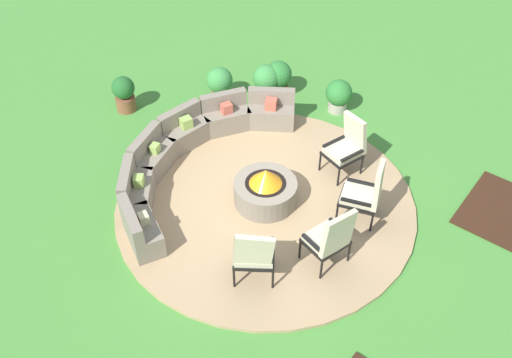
{
  "coord_description": "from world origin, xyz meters",
  "views": [
    {
      "loc": [
        -5.44,
        -4.02,
        6.87
      ],
      "look_at": [
        0.0,
        0.2,
        0.45
      ],
      "focal_mm": 39.75,
      "sensor_mm": 36.0,
      "label": 1
    }
  ],
  "objects_px": {
    "potted_plant_1": "(339,95)",
    "potted_plant_2": "(266,81)",
    "lounge_chair_front_left": "(254,253)",
    "fire_pit": "(265,189)",
    "potted_plant_3": "(220,83)",
    "lounge_chair_back_right": "(347,145)",
    "potted_plant_0": "(124,93)",
    "curved_stone_bench": "(189,152)",
    "lounge_chair_back_left": "(366,192)",
    "lounge_chair_front_right": "(331,238)",
    "potted_plant_4": "(278,78)"
  },
  "relations": [
    {
      "from": "lounge_chair_front_right",
      "to": "lounge_chair_front_left",
      "type": "bearing_deg",
      "value": 157.62
    },
    {
      "from": "potted_plant_0",
      "to": "potted_plant_3",
      "type": "bearing_deg",
      "value": -40.96
    },
    {
      "from": "lounge_chair_front_left",
      "to": "lounge_chair_back_left",
      "type": "relative_size",
      "value": 0.98
    },
    {
      "from": "fire_pit",
      "to": "potted_plant_3",
      "type": "bearing_deg",
      "value": 54.1
    },
    {
      "from": "lounge_chair_back_left",
      "to": "potted_plant_4",
      "type": "distance_m",
      "value": 3.85
    },
    {
      "from": "potted_plant_2",
      "to": "lounge_chair_front_left",
      "type": "bearing_deg",
      "value": -145.18
    },
    {
      "from": "lounge_chair_front_right",
      "to": "potted_plant_3",
      "type": "xyz_separation_m",
      "value": [
        2.36,
        4.15,
        -0.24
      ]
    },
    {
      "from": "fire_pit",
      "to": "potted_plant_2",
      "type": "bearing_deg",
      "value": 36.76
    },
    {
      "from": "lounge_chair_front_right",
      "to": "potted_plant_0",
      "type": "distance_m",
      "value": 5.5
    },
    {
      "from": "fire_pit",
      "to": "curved_stone_bench",
      "type": "relative_size",
      "value": 0.24
    },
    {
      "from": "potted_plant_4",
      "to": "potted_plant_2",
      "type": "bearing_deg",
      "value": 154.13
    },
    {
      "from": "potted_plant_1",
      "to": "potted_plant_2",
      "type": "bearing_deg",
      "value": 110.73
    },
    {
      "from": "curved_stone_bench",
      "to": "lounge_chair_back_right",
      "type": "height_order",
      "value": "lounge_chair_back_right"
    },
    {
      "from": "fire_pit",
      "to": "lounge_chair_front_right",
      "type": "distance_m",
      "value": 1.65
    },
    {
      "from": "fire_pit",
      "to": "curved_stone_bench",
      "type": "xyz_separation_m",
      "value": [
        -0.1,
        1.64,
        0.03
      ]
    },
    {
      "from": "curved_stone_bench",
      "to": "lounge_chair_back_left",
      "type": "bearing_deg",
      "value": -76.23
    },
    {
      "from": "potted_plant_2",
      "to": "potted_plant_4",
      "type": "height_order",
      "value": "potted_plant_4"
    },
    {
      "from": "potted_plant_2",
      "to": "potted_plant_4",
      "type": "xyz_separation_m",
      "value": [
        0.24,
        -0.12,
        0.01
      ]
    },
    {
      "from": "lounge_chair_back_left",
      "to": "potted_plant_2",
      "type": "distance_m",
      "value": 3.82
    },
    {
      "from": "lounge_chair_back_left",
      "to": "potted_plant_0",
      "type": "relative_size",
      "value": 1.52
    },
    {
      "from": "lounge_chair_back_right",
      "to": "potted_plant_1",
      "type": "xyz_separation_m",
      "value": [
        1.54,
        1.09,
        -0.25
      ]
    },
    {
      "from": "potted_plant_3",
      "to": "potted_plant_4",
      "type": "relative_size",
      "value": 0.93
    },
    {
      "from": "potted_plant_1",
      "to": "potted_plant_4",
      "type": "distance_m",
      "value": 1.33
    },
    {
      "from": "potted_plant_4",
      "to": "lounge_chair_back_right",
      "type": "bearing_deg",
      "value": -117.59
    },
    {
      "from": "fire_pit",
      "to": "potted_plant_3",
      "type": "distance_m",
      "value": 3.21
    },
    {
      "from": "lounge_chair_back_right",
      "to": "potted_plant_2",
      "type": "bearing_deg",
      "value": -4.82
    },
    {
      "from": "curved_stone_bench",
      "to": "lounge_chair_front_left",
      "type": "xyz_separation_m",
      "value": [
        -1.29,
        -2.48,
        0.28
      ]
    },
    {
      "from": "potted_plant_0",
      "to": "potted_plant_4",
      "type": "distance_m",
      "value": 3.15
    },
    {
      "from": "curved_stone_bench",
      "to": "lounge_chair_front_left",
      "type": "relative_size",
      "value": 3.95
    },
    {
      "from": "fire_pit",
      "to": "potted_plant_3",
      "type": "height_order",
      "value": "fire_pit"
    },
    {
      "from": "potted_plant_3",
      "to": "lounge_chair_front_right",
      "type": "bearing_deg",
      "value": -119.65
    },
    {
      "from": "lounge_chair_back_left",
      "to": "potted_plant_4",
      "type": "xyz_separation_m",
      "value": [
        2.07,
        3.23,
        -0.21
      ]
    },
    {
      "from": "lounge_chair_back_right",
      "to": "potted_plant_3",
      "type": "bearing_deg",
      "value": 10.21
    },
    {
      "from": "lounge_chair_back_right",
      "to": "potted_plant_3",
      "type": "relative_size",
      "value": 1.55
    },
    {
      "from": "lounge_chair_back_left",
      "to": "potted_plant_3",
      "type": "height_order",
      "value": "lounge_chair_back_left"
    },
    {
      "from": "curved_stone_bench",
      "to": "lounge_chair_front_left",
      "type": "distance_m",
      "value": 2.81
    },
    {
      "from": "fire_pit",
      "to": "lounge_chair_front_left",
      "type": "distance_m",
      "value": 1.65
    },
    {
      "from": "lounge_chair_front_right",
      "to": "potted_plant_3",
      "type": "distance_m",
      "value": 4.78
    },
    {
      "from": "potted_plant_1",
      "to": "potted_plant_4",
      "type": "relative_size",
      "value": 0.89
    },
    {
      "from": "potted_plant_3",
      "to": "lounge_chair_back_right",
      "type": "bearing_deg",
      "value": -96.83
    },
    {
      "from": "potted_plant_4",
      "to": "lounge_chair_front_left",
      "type": "bearing_deg",
      "value": -147.94
    },
    {
      "from": "lounge_chair_back_left",
      "to": "potted_plant_1",
      "type": "bearing_deg",
      "value": 20.62
    },
    {
      "from": "fire_pit",
      "to": "potted_plant_1",
      "type": "bearing_deg",
      "value": 8.56
    },
    {
      "from": "lounge_chair_back_left",
      "to": "potted_plant_2",
      "type": "xyz_separation_m",
      "value": [
        1.83,
        3.35,
        -0.22
      ]
    },
    {
      "from": "potted_plant_0",
      "to": "potted_plant_3",
      "type": "relative_size",
      "value": 1.04
    },
    {
      "from": "potted_plant_1",
      "to": "fire_pit",
      "type": "bearing_deg",
      "value": -171.44
    },
    {
      "from": "lounge_chair_back_right",
      "to": "potted_plant_0",
      "type": "height_order",
      "value": "lounge_chair_back_right"
    },
    {
      "from": "lounge_chair_back_right",
      "to": "potted_plant_4",
      "type": "bearing_deg",
      "value": -10.55
    },
    {
      "from": "lounge_chair_front_right",
      "to": "lounge_chair_back_left",
      "type": "relative_size",
      "value": 0.99
    },
    {
      "from": "lounge_chair_front_left",
      "to": "potted_plant_2",
      "type": "xyz_separation_m",
      "value": [
        3.89,
        2.7,
        -0.22
      ]
    }
  ]
}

